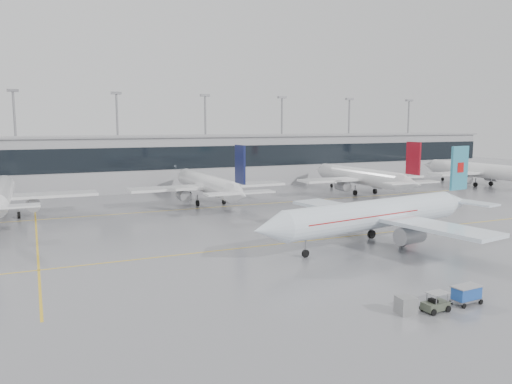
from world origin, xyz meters
name	(u,v)px	position (x,y,z in m)	size (l,w,h in m)	color
ground	(295,242)	(0.00, 0.00, 0.00)	(320.00, 320.00, 0.00)	gray
taxi_line_main	(295,242)	(0.00, 0.00, 0.01)	(120.00, 0.25, 0.01)	gold
taxi_line_north	(215,207)	(0.00, 30.00, 0.01)	(120.00, 0.25, 0.01)	gold
taxi_line_cross	(37,240)	(-30.00, 15.00, 0.01)	(0.25, 60.00, 0.01)	gold
terminal	(170,162)	(0.00, 62.00, 6.00)	(180.00, 15.00, 12.00)	#97979B
terminal_glass	(178,158)	(0.00, 54.45, 7.50)	(180.00, 0.20, 5.00)	black
terminal_roof	(169,136)	(0.00, 62.00, 12.20)	(182.00, 16.00, 0.40)	gray
light_masts	(163,131)	(0.00, 68.00, 13.34)	(156.40, 1.00, 22.60)	gray
air_canada_jet	(381,214)	(9.60, -4.91, 3.79)	(37.46, 30.51, 11.90)	white
parked_jet_b	(0,195)	(-35.00, 33.69, 3.71)	(29.64, 36.96, 11.72)	white
parked_jet_c	(209,185)	(0.00, 33.69, 3.71)	(29.64, 36.96, 11.72)	white
parked_jet_d	(362,177)	(35.00, 33.69, 3.71)	(29.64, 36.96, 11.72)	white
parked_jet_e	(480,171)	(70.00, 33.69, 3.71)	(29.64, 36.96, 11.72)	white
baggage_tug	(435,305)	(-1.14, -25.55, 0.55)	(3.26, 1.47, 1.57)	#444B3C
baggage_cart	(466,293)	(2.46, -25.33, 0.92)	(2.63, 1.58, 1.58)	gray
gse_unit	(406,305)	(-3.62, -24.95, 0.69)	(1.39, 1.29, 1.39)	gray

